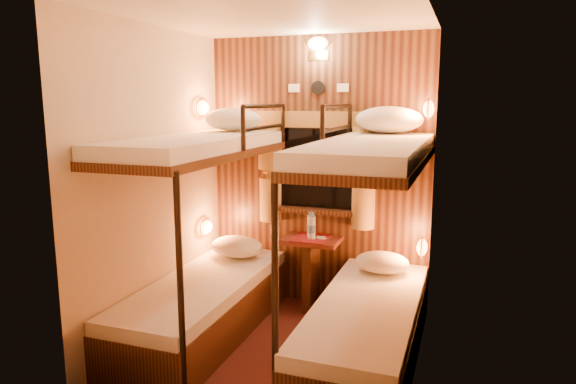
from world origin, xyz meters
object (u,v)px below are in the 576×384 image
at_px(bunk_left, 203,267).
at_px(bottle_left, 311,226).
at_px(table, 311,264).
at_px(bunk_right, 367,287).
at_px(bottle_right, 312,227).

xyz_separation_m(bunk_left, bottle_left, (0.63, 0.80, 0.19)).
height_order(bunk_left, table, bunk_left).
height_order(bunk_right, table, bunk_right).
bearing_deg(table, bunk_right, -50.33).
height_order(table, bottle_right, bottle_right).
bearing_deg(bunk_left, bunk_right, 0.00).
distance_m(bunk_left, bottle_left, 1.04).
bearing_deg(bunk_right, table, 129.67).
distance_m(bunk_left, bottle_right, 1.02).
bearing_deg(table, bunk_left, -129.67).
bearing_deg(table, bottle_left, 121.18).
distance_m(bunk_left, table, 1.02).
xyz_separation_m(bunk_left, bunk_right, (1.30, 0.00, 0.00)).
bearing_deg(bottle_right, bunk_right, -49.80).
height_order(bunk_right, bottle_right, bunk_right).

